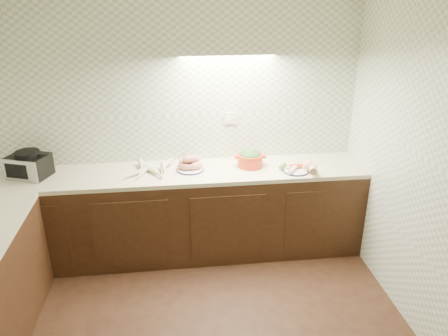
{
  "coord_description": "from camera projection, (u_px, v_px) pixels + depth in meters",
  "views": [
    {
      "loc": [
        -0.02,
        -2.33,
        2.56
      ],
      "look_at": [
        0.42,
        1.25,
        1.02
      ],
      "focal_mm": 35.0,
      "sensor_mm": 36.0,
      "label": 1
    }
  ],
  "objects": [
    {
      "name": "room",
      "position": [
        178.0,
        159.0,
        2.49
      ],
      "size": [
        3.6,
        3.6,
        2.6
      ],
      "color": "black",
      "rests_on": "ground"
    },
    {
      "name": "counter",
      "position": [
        97.0,
        267.0,
        3.5
      ],
      "size": [
        3.6,
        3.6,
        0.9
      ],
      "color": "black",
      "rests_on": "ground"
    },
    {
      "name": "toaster_oven",
      "position": [
        29.0,
        165.0,
        4.0
      ],
      "size": [
        0.41,
        0.37,
        0.24
      ],
      "rotation": [
        0.0,
        0.0,
        -0.36
      ],
      "color": "black",
      "rests_on": "counter"
    },
    {
      "name": "onion_bowl",
      "position": [
        188.0,
        161.0,
        4.27
      ],
      "size": [
        0.15,
        0.15,
        0.12
      ],
      "color": "black",
      "rests_on": "counter"
    },
    {
      "name": "veg_plate",
      "position": [
        301.0,
        168.0,
        4.12
      ],
      "size": [
        0.36,
        0.28,
        0.12
      ],
      "rotation": [
        0.0,
        0.0,
        -0.41
      ],
      "color": "#171840",
      "rests_on": "counter"
    },
    {
      "name": "dutch_oven",
      "position": [
        250.0,
        158.0,
        4.23
      ],
      "size": [
        0.31,
        0.26,
        0.17
      ],
      "rotation": [
        0.0,
        0.0,
        -0.06
      ],
      "color": "red",
      "rests_on": "counter"
    },
    {
      "name": "parsnip_pile",
      "position": [
        154.0,
        172.0,
        4.05
      ],
      "size": [
        0.47,
        0.35,
        0.08
      ],
      "color": "beige",
      "rests_on": "counter"
    },
    {
      "name": "sweet_potato_plate",
      "position": [
        190.0,
        164.0,
        4.16
      ],
      "size": [
        0.27,
        0.27,
        0.16
      ],
      "rotation": [
        0.0,
        0.0,
        0.06
      ],
      "color": "#171840",
      "rests_on": "counter"
    }
  ]
}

